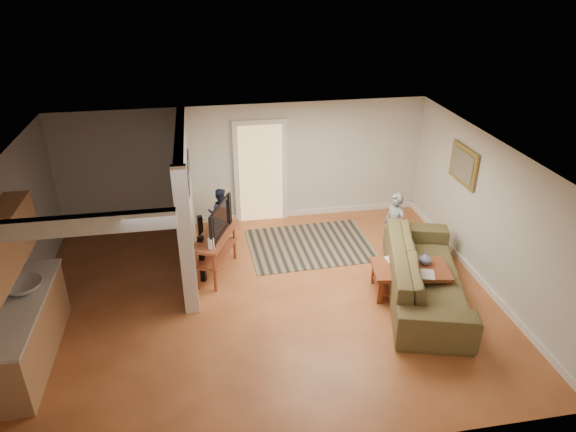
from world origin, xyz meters
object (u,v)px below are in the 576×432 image
object	(u,v)px
sofa	(422,295)
speaker_left	(202,259)
tv_console	(216,238)
toddler	(222,234)
coffee_table	(411,273)
child	(391,254)
speaker_right	(201,239)
toy_basket	(221,228)

from	to	relation	value
sofa	speaker_left	size ratio (longest dim) A/B	3.36
tv_console	toddler	size ratio (longest dim) A/B	1.32
toddler	speaker_left	bearing A→B (deg)	81.06
coffee_table	child	size ratio (longest dim) A/B	1.07
coffee_table	speaker_right	size ratio (longest dim) A/B	1.42
speaker_right	toy_basket	world-z (taller)	speaker_right
toy_basket	toddler	distance (m)	0.20
tv_console	child	bearing A→B (deg)	23.84
sofa	child	world-z (taller)	child
speaker_left	child	distance (m)	3.58
tv_console	toy_basket	size ratio (longest dim) A/B	2.69
child	tv_console	bearing A→B (deg)	-113.06
toy_basket	tv_console	bearing A→B (deg)	-95.84
speaker_right	toy_basket	distance (m)	1.04
tv_console	speaker_right	xyz separation A→B (m)	(-0.26, 0.45, -0.25)
speaker_right	child	distance (m)	3.59
toddler	speaker_right	bearing A→B (deg)	72.81
sofa	coffee_table	size ratio (longest dim) A/B	2.22
coffee_table	tv_console	xyz separation A→B (m)	(-3.15, 1.13, 0.34)
tv_console	toddler	world-z (taller)	tv_console
sofa	speaker_right	bearing A→B (deg)	80.67
child	toddler	distance (m)	3.41
speaker_right	coffee_table	bearing A→B (deg)	-37.37
coffee_table	sofa	bearing A→B (deg)	-32.39
speaker_left	toddler	distance (m)	1.73
tv_console	child	size ratio (longest dim) A/B	1.07
tv_console	sofa	bearing A→B (deg)	1.51
coffee_table	toddler	distance (m)	3.97
coffee_table	speaker_right	world-z (taller)	speaker_right
speaker_right	toy_basket	size ratio (longest dim) A/B	1.89
speaker_right	child	bearing A→B (deg)	-18.10
child	toddler	size ratio (longest dim) A/B	1.23
toy_basket	toddler	size ratio (longest dim) A/B	0.49
speaker_right	toddler	size ratio (longest dim) A/B	0.93
speaker_left	toddler	xyz separation A→B (m)	(0.40, 1.62, -0.44)
child	toddler	bearing A→B (deg)	-137.78
toy_basket	coffee_table	bearing A→B (deg)	-39.69
toy_basket	child	size ratio (longest dim) A/B	0.40
sofa	speaker_right	xyz separation A→B (m)	(-3.60, 1.70, 0.47)
sofa	speaker_right	world-z (taller)	speaker_right
coffee_table	tv_console	bearing A→B (deg)	160.22
coffee_table	speaker_left	bearing A→B (deg)	164.50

